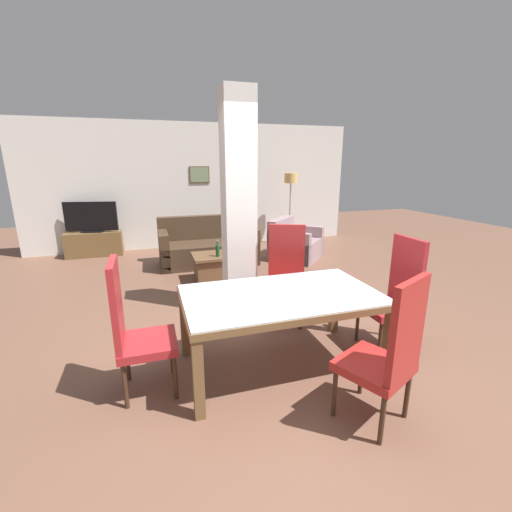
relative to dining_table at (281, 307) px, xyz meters
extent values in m
plane|color=brown|center=(0.00, 0.00, -0.59)|extent=(18.00, 18.00, 0.00)
cube|color=silver|center=(0.00, 5.12, 0.76)|extent=(7.20, 0.06, 2.70)
cube|color=brown|center=(0.05, 5.08, 1.01)|extent=(0.44, 0.02, 0.36)
cube|color=gray|center=(0.05, 5.07, 1.01)|extent=(0.40, 0.01, 0.32)
cube|color=silver|center=(-0.03, 1.38, 0.76)|extent=(0.38, 0.33, 2.70)
cube|color=brown|center=(0.00, -0.48, 0.09)|extent=(1.76, 0.06, 0.06)
cube|color=brown|center=(0.00, 0.48, 0.09)|extent=(1.76, 0.06, 0.06)
cube|color=brown|center=(-0.85, 0.00, 0.09)|extent=(0.06, 0.91, 0.06)
cube|color=brown|center=(0.85, 0.00, 0.09)|extent=(0.06, 0.91, 0.06)
cube|color=silver|center=(0.00, 0.00, 0.13)|extent=(1.74, 1.01, 0.01)
cube|color=brown|center=(-0.83, -0.46, -0.27)|extent=(0.08, 0.08, 0.66)
cube|color=brown|center=(0.83, -0.46, -0.27)|extent=(0.08, 0.08, 0.66)
cube|color=brown|center=(-0.83, 0.46, -0.27)|extent=(0.08, 0.08, 0.66)
cube|color=brown|center=(0.83, 0.46, -0.27)|extent=(0.08, 0.08, 0.66)
cube|color=#AD2626|center=(0.40, 0.86, -0.17)|extent=(0.61, 0.61, 0.07)
cube|color=#AD2626|center=(0.48, 1.05, 0.21)|extent=(0.42, 0.23, 0.69)
cylinder|color=#3F291B|center=(0.49, 0.61, -0.40)|extent=(0.04, 0.04, 0.39)
cylinder|color=#3F291B|center=(0.14, 0.77, -0.40)|extent=(0.04, 0.04, 0.39)
cylinder|color=#3F291B|center=(0.65, 0.96, -0.40)|extent=(0.04, 0.04, 0.39)
cylinder|color=#3F291B|center=(0.30, 1.12, -0.40)|extent=(0.04, 0.04, 0.39)
cube|color=#AF242C|center=(1.15, 0.00, -0.17)|extent=(0.46, 0.46, 0.07)
cube|color=#AF242C|center=(1.36, 0.00, 0.21)|extent=(0.05, 0.44, 0.69)
cylinder|color=#3F291B|center=(0.96, -0.19, -0.40)|extent=(0.04, 0.04, 0.39)
cylinder|color=#3F291B|center=(0.96, 0.19, -0.40)|extent=(0.04, 0.04, 0.39)
cylinder|color=#3F291B|center=(1.34, -0.19, -0.40)|extent=(0.04, 0.04, 0.39)
cylinder|color=#3F291B|center=(1.34, 0.19, -0.40)|extent=(0.04, 0.04, 0.39)
cube|color=#B02522|center=(0.40, -0.84, -0.17)|extent=(0.61, 0.61, 0.07)
cube|color=#B02522|center=(0.48, -1.02, 0.21)|extent=(0.42, 0.23, 0.69)
cylinder|color=#3F291B|center=(0.14, -0.75, -0.40)|extent=(0.04, 0.04, 0.39)
cylinder|color=#3F291B|center=(0.49, -0.59, -0.40)|extent=(0.04, 0.04, 0.39)
cylinder|color=#3F291B|center=(0.31, -1.09, -0.40)|extent=(0.04, 0.04, 0.39)
cylinder|color=#3F291B|center=(0.65, -0.93, -0.40)|extent=(0.04, 0.04, 0.39)
cube|color=#AC2529|center=(-1.17, 0.00, -0.17)|extent=(0.46, 0.46, 0.07)
cube|color=#AC2529|center=(-1.38, 0.00, 0.21)|extent=(0.05, 0.44, 0.69)
cylinder|color=#3F291B|center=(-0.98, 0.19, -0.40)|extent=(0.04, 0.04, 0.39)
cylinder|color=#3F291B|center=(-0.98, -0.19, -0.40)|extent=(0.04, 0.04, 0.39)
cylinder|color=#3F291B|center=(-1.36, 0.19, -0.40)|extent=(0.04, 0.04, 0.39)
cylinder|color=#3F291B|center=(-1.36, -0.19, -0.40)|extent=(0.04, 0.04, 0.39)
cube|color=#453222|center=(-0.06, 3.57, -0.38)|extent=(1.79, 0.87, 0.42)
cube|color=#453222|center=(-0.06, 3.92, 0.05)|extent=(1.79, 0.18, 0.45)
cube|color=#453222|center=(0.76, 3.57, -0.26)|extent=(0.16, 0.87, 0.67)
cube|color=#453222|center=(-0.87, 3.57, -0.26)|extent=(0.16, 0.87, 0.67)
cube|color=#A2858B|center=(1.67, 3.39, -0.39)|extent=(1.25, 1.25, 0.40)
cube|color=#A2858B|center=(1.43, 3.63, 0.00)|extent=(0.77, 0.77, 0.38)
cube|color=#A2858B|center=(1.94, 3.66, -0.29)|extent=(0.70, 0.70, 0.61)
cube|color=#A2858B|center=(1.39, 3.12, -0.29)|extent=(0.70, 0.70, 0.61)
cube|color=brown|center=(-0.11, 2.56, -0.17)|extent=(0.73, 0.60, 0.04)
cube|color=brown|center=(-0.11, 2.56, -0.39)|extent=(0.65, 0.52, 0.40)
cylinder|color=#194C23|center=(-0.10, 2.44, -0.06)|extent=(0.06, 0.06, 0.18)
cylinder|color=#194C23|center=(-0.10, 2.44, 0.06)|extent=(0.02, 0.02, 0.07)
cylinder|color=#B7B7BC|center=(-0.10, 2.44, 0.10)|extent=(0.03, 0.03, 0.01)
cube|color=brown|center=(-2.20, 4.84, -0.35)|extent=(1.08, 0.40, 0.50)
cube|color=black|center=(-2.20, 4.84, -0.08)|extent=(0.44, 0.28, 0.03)
cube|color=black|center=(-2.20, 4.84, 0.22)|extent=(1.01, 0.25, 0.58)
cylinder|color=#B7B7BC|center=(2.03, 4.60, -0.58)|extent=(0.26, 0.26, 0.02)
cylinder|color=#B7B7BC|center=(2.03, 4.60, 0.12)|extent=(0.04, 0.04, 1.39)
cylinder|color=#E5BC66|center=(2.03, 4.60, 0.93)|extent=(0.29, 0.29, 0.22)
camera|label=1|loc=(-1.08, -2.67, 1.27)|focal=24.00mm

